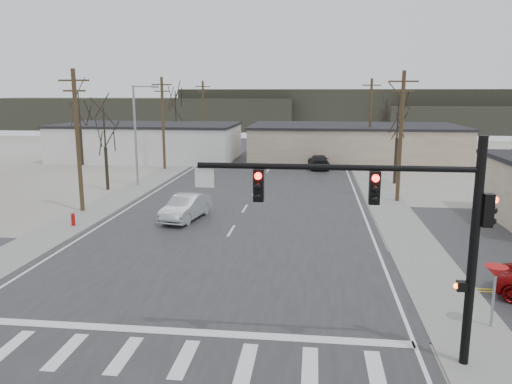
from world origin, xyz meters
The scene contains 26 objects.
ground centered at (0.00, 0.00, 0.00)m, with size 140.00×140.00×0.00m, color beige.
main_road centered at (0.00, 15.00, 0.02)m, with size 18.00×110.00×0.05m, color #28282B.
cross_road centered at (0.00, 0.00, 0.02)m, with size 90.00×10.00×0.04m, color #28282B.
sidewalk_left centered at (-10.60, 20.00, 0.03)m, with size 3.00×90.00×0.06m, color gray.
sidewalk_right centered at (10.60, 20.00, 0.03)m, with size 3.00×90.00×0.06m, color gray.
traffic_signal_mast centered at (7.89, -6.20, 4.67)m, with size 8.95×0.43×7.20m.
fire_hydrant centered at (-10.20, 8.00, 0.45)m, with size 0.24×0.24×0.87m.
yield_sign centered at (11.50, -3.50, 2.07)m, with size 0.80×0.80×2.35m.
building_left_far centered at (-16.00, 40.00, 2.26)m, with size 22.30×12.30×4.50m.
building_right_far centered at (10.00, 44.00, 2.15)m, with size 26.30×14.30×4.30m.
upole_left_b centered at (-11.50, 12.00, 5.22)m, with size 2.20×0.30×10.00m.
upole_left_c centered at (-11.50, 32.00, 5.22)m, with size 2.20×0.30×10.00m.
upole_left_d centered at (-11.50, 52.00, 5.22)m, with size 2.20×0.30×10.00m.
upole_right_a centered at (11.50, 18.00, 5.22)m, with size 2.20×0.30×10.00m.
upole_right_b centered at (11.50, 40.00, 5.22)m, with size 2.20×0.30×10.00m.
streetlight_main centered at (-10.80, 22.00, 5.09)m, with size 2.40×0.25×9.00m.
tree_left_near centered at (-13.00, 20.00, 5.23)m, with size 3.30×3.30×7.35m.
tree_right_mid centered at (12.50, 26.00, 5.93)m, with size 3.74×3.74×8.33m.
tree_left_far centered at (-14.00, 46.00, 6.28)m, with size 3.96×3.96×8.82m.
tree_right_far centered at (15.00, 52.00, 5.58)m, with size 3.52×3.52×7.84m.
tree_left_mid centered at (-22.00, 34.00, 6.28)m, with size 3.96×3.96×8.82m.
hill_left centered at (-35.00, 92.00, 3.50)m, with size 70.00×18.00×7.00m, color #333026.
hill_center centered at (15.00, 96.00, 4.50)m, with size 80.00×18.00×9.00m, color #333026.
sedan_crossing centered at (-3.46, 10.44, 0.87)m, with size 1.75×5.01×1.65m, color #94999E.
car_far_a centered at (5.47, 34.27, 0.81)m, with size 2.13×5.25×1.52m, color black.
car_far_b centered at (0.25, 54.75, 0.76)m, with size 1.69×4.20×1.43m, color black.
Camera 1 is at (4.98, -21.20, 8.42)m, focal length 35.00 mm.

